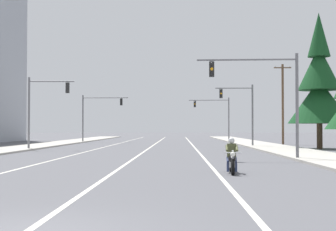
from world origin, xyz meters
TOP-DOWN VIEW (x-y plane):
  - lane_stripe_center at (0.07, 45.00)m, footprint 0.16×100.00m
  - lane_stripe_left at (-4.45, 45.00)m, footprint 0.16×100.00m
  - lane_stripe_right at (4.33, 45.00)m, footprint 0.16×100.00m
  - sidewalk_kerb_right at (11.51, 40.00)m, footprint 4.40×110.00m
  - sidewalk_kerb_left at (-11.51, 40.00)m, footprint 4.40×110.00m
  - motorcycle_with_rider at (4.93, 11.67)m, footprint 0.70×2.19m
  - traffic_signal_near_right at (7.93, 20.34)m, footprint 5.90×0.39m
  - traffic_signal_near_left at (-8.91, 33.48)m, footprint 3.95×0.46m
  - traffic_signal_mid_right at (9.13, 40.90)m, footprint 3.78×0.37m
  - traffic_signal_mid_left at (-7.98, 56.17)m, footprint 6.04×0.37m
  - traffic_signal_far_right at (8.27, 61.91)m, footprint 5.76×0.43m
  - utility_pole_right_far at (14.72, 48.26)m, footprint 1.98×0.26m
  - conifer_tree_right_verge_far at (15.39, 35.93)m, footprint 5.56×5.56m

SIDE VIEW (x-z plane):
  - lane_stripe_center at x=0.07m, z-range 0.00..0.01m
  - lane_stripe_left at x=-4.45m, z-range 0.00..0.01m
  - lane_stripe_right at x=4.33m, z-range 0.00..0.01m
  - sidewalk_kerb_right at x=11.51m, z-range 0.00..0.14m
  - sidewalk_kerb_left at x=-11.51m, z-range 0.00..0.14m
  - motorcycle_with_rider at x=4.93m, z-range -0.14..1.32m
  - traffic_signal_mid_right at x=9.13m, z-range 0.93..7.13m
  - traffic_signal_near_left at x=-8.91m, z-range 0.94..7.14m
  - traffic_signal_far_right at x=8.27m, z-range 1.05..7.25m
  - traffic_signal_near_right at x=7.93m, z-range 1.06..7.26m
  - traffic_signal_mid_left at x=-7.98m, z-range 1.07..7.27m
  - utility_pole_right_far at x=14.72m, z-range 0.19..9.37m
  - conifer_tree_right_verge_far at x=15.39m, z-range -0.51..11.73m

